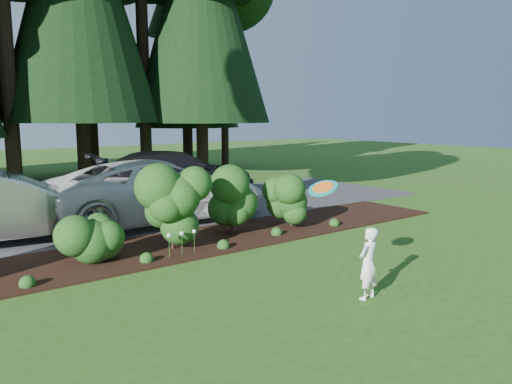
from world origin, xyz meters
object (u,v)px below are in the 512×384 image
Objects in this scene: car_silver_wagon at (2,207)px; car_dark_suv at (176,175)px; car_white_suv at (158,190)px; child at (368,263)px; frisbee at (323,188)px.

car_dark_suv is (6.22, 3.13, 0.02)m from car_silver_wagon.
car_white_suv is 7.51m from child.
car_white_suv is (3.98, -0.01, 0.03)m from car_silver_wagon.
frisbee is at bearing 173.00° from car_dark_suv.
frisbee reaches higher than car_white_suv.
car_silver_wagon is 0.81× the size of car_white_suv.
frisbee reaches higher than car_silver_wagon.
car_white_suv reaches higher than car_dark_suv.
car_silver_wagon is 8.51m from child.
frisbee is at bearing -149.27° from car_silver_wagon.
car_dark_suv is 12.66× the size of frisbee.
frisbee is (-3.06, -10.42, 1.01)m from car_dark_suv.
car_silver_wagon is at bearing 126.12° from car_dark_suv.
car_silver_wagon is at bearing 113.40° from frisbee.
car_silver_wagon is 4.24× the size of child.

